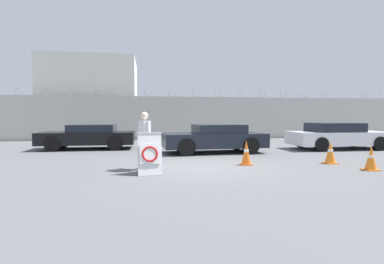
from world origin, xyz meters
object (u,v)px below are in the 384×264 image
object	(u,v)px
traffic_cone_near	(330,152)
parked_car_rear_sedan	(215,138)
traffic_cone_mid	(371,158)
traffic_cone_far	(246,153)
security_guard	(145,138)
barricade_sign	(150,153)
parked_car_far_side	(337,136)
parked_car_front_coupe	(89,136)

from	to	relation	value
traffic_cone_near	parked_car_rear_sedan	bearing A→B (deg)	132.22
traffic_cone_mid	traffic_cone_far	xyz separation A→B (m)	(-3.27, 1.46, 0.05)
security_guard	traffic_cone_near	bearing A→B (deg)	-111.78
barricade_sign	parked_car_far_side	bearing A→B (deg)	26.07
traffic_cone_near	parked_car_far_side	xyz separation A→B (m)	(2.95, 3.91, 0.26)
barricade_sign	traffic_cone_mid	world-z (taller)	barricade_sign
traffic_cone_far	parked_car_far_side	distance (m)	6.91
traffic_cone_mid	parked_car_rear_sedan	world-z (taller)	parked_car_rear_sedan
barricade_sign	traffic_cone_far	world-z (taller)	barricade_sign
parked_car_front_coupe	traffic_cone_near	bearing A→B (deg)	146.96
security_guard	parked_car_front_coupe	bearing A→B (deg)	1.06
traffic_cone_near	traffic_cone_far	xyz separation A→B (m)	(-2.84, 0.16, 0.02)
traffic_cone_mid	parked_car_rear_sedan	xyz separation A→B (m)	(-3.55, 4.74, 0.28)
parked_car_rear_sedan	parked_car_far_side	bearing A→B (deg)	-178.45
barricade_sign	traffic_cone_far	distance (m)	3.26
barricade_sign	parked_car_rear_sedan	distance (m)	5.13
barricade_sign	traffic_cone_far	size ratio (longest dim) A/B	1.43
parked_car_rear_sedan	traffic_cone_mid	bearing A→B (deg)	124.03
parked_car_front_coupe	barricade_sign	bearing A→B (deg)	113.25
security_guard	parked_car_front_coupe	size ratio (longest dim) A/B	0.39
security_guard	traffic_cone_mid	bearing A→B (deg)	-123.19
traffic_cone_near	parked_car_rear_sedan	xyz separation A→B (m)	(-3.13, 3.45, 0.26)
traffic_cone_mid	parked_car_rear_sedan	bearing A→B (deg)	126.85
barricade_sign	traffic_cone_far	bearing A→B (deg)	16.01
security_guard	parked_car_rear_sedan	xyz separation A→B (m)	(2.94, 3.60, -0.31)
parked_car_rear_sedan	parked_car_front_coupe	bearing A→B (deg)	-25.11
security_guard	traffic_cone_near	size ratio (longest dim) A/B	2.27
security_guard	traffic_cone_near	distance (m)	6.10
traffic_cone_far	traffic_cone_mid	bearing A→B (deg)	-24.07
traffic_cone_near	parked_car_rear_sedan	size ratio (longest dim) A/B	0.17
parked_car_rear_sedan	parked_car_far_side	size ratio (longest dim) A/B	0.96
traffic_cone_mid	parked_car_far_side	world-z (taller)	parked_car_far_side
traffic_cone_near	traffic_cone_mid	xyz separation A→B (m)	(0.43, -1.29, -0.03)
barricade_sign	parked_car_front_coupe	size ratio (longest dim) A/B	0.26
traffic_cone_near	traffic_cone_mid	world-z (taller)	traffic_cone_near
traffic_cone_near	barricade_sign	bearing A→B (deg)	-171.89
security_guard	parked_car_rear_sedan	size ratio (longest dim) A/B	0.39
traffic_cone_far	parked_car_rear_sedan	distance (m)	3.30
security_guard	parked_car_far_side	distance (m)	9.90
traffic_cone_near	parked_car_rear_sedan	world-z (taller)	parked_car_rear_sedan
security_guard	traffic_cone_near	world-z (taller)	security_guard
parked_car_rear_sedan	parked_car_far_side	world-z (taller)	parked_car_far_side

